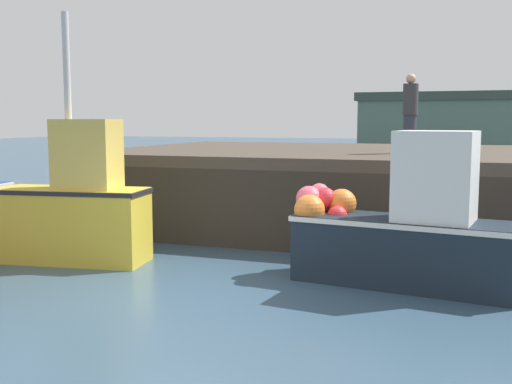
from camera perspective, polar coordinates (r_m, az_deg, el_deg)
name	(u,v)px	position (r m, az deg, el deg)	size (l,w,h in m)	color
ground	(185,294)	(9.71, -6.61, -9.41)	(120.00, 160.00, 0.10)	#334C60
pier	(373,163)	(15.24, 10.87, 2.63)	(13.42, 8.29, 1.89)	#473D33
fishing_boat_near_right	(75,208)	(11.85, -16.50, -1.44)	(2.95, 1.43, 4.57)	gold
fishing_boat_mid	(405,229)	(10.03, 13.75, -3.36)	(3.73, 1.59, 2.48)	#19232D
rowboat	(414,265)	(10.87, 14.47, -6.65)	(1.69, 1.30, 0.37)	silver
dockworker	(410,114)	(14.27, 14.17, 7.10)	(0.34, 0.34, 1.78)	#2D3342
warehouse	(448,128)	(39.84, 17.44, 5.72)	(10.60, 6.19, 4.29)	#4C6656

